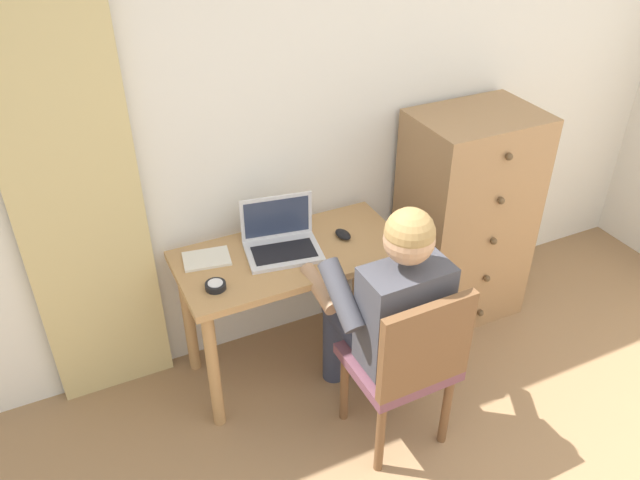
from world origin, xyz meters
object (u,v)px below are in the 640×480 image
Objects in this scene: laptop at (281,240)px; notebook_pad at (207,259)px; desk at (292,274)px; dresser at (465,218)px; desk_clock at (216,286)px; chair at (408,362)px; computer_mouse at (342,235)px; person_seated at (387,303)px.

laptop is 0.35m from notebook_pad.
laptop is at bearing -1.38° from notebook_pad.
dresser is (1.03, 0.04, 0.01)m from desk.
desk_clock is at bearing -87.57° from notebook_pad.
dresser reaches higher than laptop.
chair is at bearing -41.91° from notebook_pad.
computer_mouse reaches higher than desk_clock.
laptop reaches higher than chair.
laptop is at bearing 179.85° from dresser.
person_seated is (-0.79, -0.52, 0.08)m from dresser.
desk_clock is (-0.64, 0.55, 0.23)m from chair.
chair is 4.18× the size of notebook_pad.
chair reaches higher than notebook_pad.
person_seated is 0.85m from notebook_pad.
person_seated reaches higher than chair.
laptop is at bearing 111.16° from chair.
chair is 8.77× the size of computer_mouse.
notebook_pad reaches higher than desk.
dresser reaches higher than chair.
desk is 1.22× the size of chair.
person_seated reaches higher than laptop.
person_seated is (-0.00, 0.18, 0.18)m from chair.
chair is 0.71m from computer_mouse.
chair reaches higher than computer_mouse.
computer_mouse is 1.11× the size of desk_clock.
dresser is 1.45m from desk_clock.
laptop reaches higher than notebook_pad.
chair reaches higher than desk.
dresser is at bearing -4.24° from computer_mouse.
chair is at bearing -99.29° from computer_mouse.
dresser is at bearing 6.09° from desk_clock.
desk_clock reaches higher than notebook_pad.
laptop is at bearing 22.84° from desk_clock.
desk_clock is at bearing -164.61° from desk.
computer_mouse reaches higher than notebook_pad.
notebook_pad is at bearing 82.99° from desk_clock.
chair is (0.24, -0.66, -0.09)m from desk.
notebook_pad is (-0.61, 0.77, 0.23)m from chair.
chair is at bearing -69.82° from desk.
dresser reaches higher than desk_clock.
dresser is 0.95m from person_seated.
notebook_pad is (-0.37, 0.11, 0.13)m from desk.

